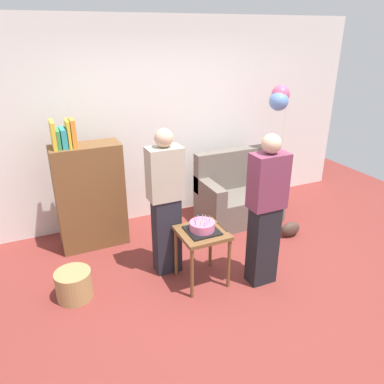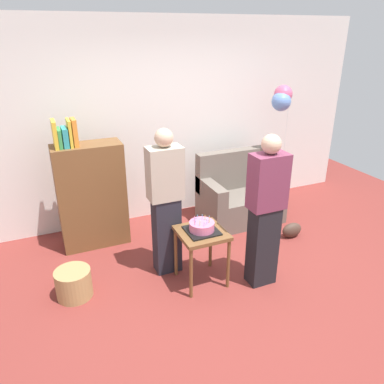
{
  "view_description": "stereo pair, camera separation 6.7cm",
  "coord_description": "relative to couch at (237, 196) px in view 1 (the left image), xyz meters",
  "views": [
    {
      "loc": [
        -1.75,
        -2.76,
        2.51
      ],
      "look_at": [
        -0.25,
        0.51,
        0.95
      ],
      "focal_mm": 35.08,
      "sensor_mm": 36.0,
      "label": 1
    },
    {
      "loc": [
        -1.68,
        -2.78,
        2.51
      ],
      "look_at": [
        -0.25,
        0.51,
        0.95
      ],
      "focal_mm": 35.08,
      "sensor_mm": 36.0,
      "label": 2
    }
  ],
  "objects": [
    {
      "name": "side_table",
      "position": [
        -1.11,
        -1.14,
        0.18
      ],
      "size": [
        0.48,
        0.48,
        0.61
      ],
      "color": "brown",
      "rests_on": "ground_plane"
    },
    {
      "name": "person_holding_cake",
      "position": [
        -0.53,
        -1.39,
        0.49
      ],
      "size": [
        0.36,
        0.22,
        1.63
      ],
      "rotation": [
        0.0,
        0.0,
        2.85
      ],
      "color": "black",
      "rests_on": "ground_plane"
    },
    {
      "name": "person_blowing_candles",
      "position": [
        -1.37,
        -0.78,
        0.49
      ],
      "size": [
        0.36,
        0.22,
        1.63
      ],
      "rotation": [
        0.0,
        0.0,
        0.29
      ],
      "color": "#23232D",
      "rests_on": "ground_plane"
    },
    {
      "name": "couch",
      "position": [
        0.0,
        0.0,
        0.0
      ],
      "size": [
        1.1,
        0.7,
        0.96
      ],
      "color": "#6B6056",
      "rests_on": "ground_plane"
    },
    {
      "name": "ground_plane",
      "position": [
        -0.85,
        -1.4,
        -0.34
      ],
      "size": [
        8.0,
        8.0,
        0.0
      ],
      "primitive_type": "plane",
      "color": "maroon"
    },
    {
      "name": "birthday_cake",
      "position": [
        -1.11,
        -1.14,
        0.32
      ],
      "size": [
        0.32,
        0.32,
        0.17
      ],
      "color": "black",
      "rests_on": "side_table"
    },
    {
      "name": "handbag",
      "position": [
        0.37,
        -0.76,
        -0.24
      ],
      "size": [
        0.28,
        0.14,
        0.2
      ],
      "primitive_type": "ellipsoid",
      "color": "#473328",
      "rests_on": "ground_plane"
    },
    {
      "name": "balloon_bunch",
      "position": [
        0.63,
        0.06,
        1.32
      ],
      "size": [
        0.31,
        0.29,
        1.83
      ],
      "color": "silver",
      "rests_on": "ground_plane"
    },
    {
      "name": "wall_back",
      "position": [
        -0.85,
        0.65,
        1.01
      ],
      "size": [
        6.0,
        0.1,
        2.7
      ],
      "primitive_type": "cube",
      "color": "silver",
      "rests_on": "ground_plane"
    },
    {
      "name": "wicker_basket",
      "position": [
        -2.4,
        -0.85,
        -0.19
      ],
      "size": [
        0.36,
        0.36,
        0.3
      ],
      "primitive_type": "cylinder",
      "color": "#A88451",
      "rests_on": "ground_plane"
    },
    {
      "name": "bookshelf",
      "position": [
        -2.01,
        0.12,
        0.34
      ],
      "size": [
        0.8,
        0.36,
        1.61
      ],
      "color": "brown",
      "rests_on": "ground_plane"
    }
  ]
}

